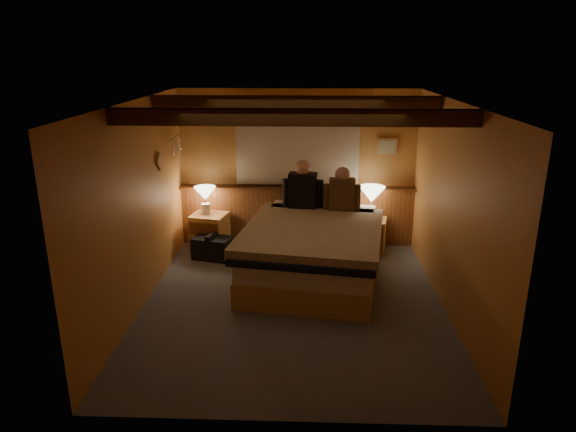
# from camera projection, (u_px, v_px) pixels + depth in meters

# --- Properties ---
(floor) EXTENTS (4.20, 4.20, 0.00)m
(floor) POSITION_uv_depth(u_px,v_px,m) (293.00, 303.00, 6.24)
(floor) COLOR slate
(floor) RESTS_ON ground
(ceiling) EXTENTS (4.20, 4.20, 0.00)m
(ceiling) POSITION_uv_depth(u_px,v_px,m) (294.00, 102.00, 5.50)
(ceiling) COLOR #DD9B53
(ceiling) RESTS_ON wall_back
(wall_back) EXTENTS (3.60, 0.00, 3.60)m
(wall_back) POSITION_uv_depth(u_px,v_px,m) (297.00, 169.00, 7.87)
(wall_back) COLOR #C89248
(wall_back) RESTS_ON floor
(wall_left) EXTENTS (0.00, 4.20, 4.20)m
(wall_left) POSITION_uv_depth(u_px,v_px,m) (138.00, 207.00, 5.94)
(wall_left) COLOR #C89248
(wall_left) RESTS_ON floor
(wall_right) EXTENTS (0.00, 4.20, 4.20)m
(wall_right) POSITION_uv_depth(u_px,v_px,m) (452.00, 210.00, 5.81)
(wall_right) COLOR #C89248
(wall_right) RESTS_ON floor
(wall_front) EXTENTS (3.60, 0.00, 3.60)m
(wall_front) POSITION_uv_depth(u_px,v_px,m) (286.00, 290.00, 3.88)
(wall_front) COLOR #C89248
(wall_front) RESTS_ON floor
(wainscot) EXTENTS (3.60, 0.23, 0.94)m
(wainscot) POSITION_uv_depth(u_px,v_px,m) (297.00, 214.00, 8.03)
(wainscot) COLOR brown
(wainscot) RESTS_ON wall_back
(curtain_window) EXTENTS (2.18, 0.09, 1.11)m
(curtain_window) POSITION_uv_depth(u_px,v_px,m) (297.00, 149.00, 7.70)
(curtain_window) COLOR #482C12
(curtain_window) RESTS_ON wall_back
(ceiling_beams) EXTENTS (3.60, 1.65, 0.16)m
(ceiling_beams) POSITION_uv_depth(u_px,v_px,m) (294.00, 109.00, 5.67)
(ceiling_beams) COLOR #482C12
(ceiling_beams) RESTS_ON ceiling
(coat_rail) EXTENTS (0.05, 0.55, 0.24)m
(coat_rail) POSITION_uv_depth(u_px,v_px,m) (176.00, 143.00, 7.29)
(coat_rail) COLOR white
(coat_rail) RESTS_ON wall_left
(framed_print) EXTENTS (0.30, 0.04, 0.25)m
(framed_print) POSITION_uv_depth(u_px,v_px,m) (387.00, 147.00, 7.69)
(framed_print) COLOR tan
(framed_print) RESTS_ON wall_back
(bed) EXTENTS (2.03, 2.47, 0.76)m
(bed) POSITION_uv_depth(u_px,v_px,m) (313.00, 251.00, 6.79)
(bed) COLOR tan
(bed) RESTS_ON floor
(nightstand_left) EXTENTS (0.59, 0.55, 0.56)m
(nightstand_left) POSITION_uv_depth(u_px,v_px,m) (210.00, 232.00, 7.86)
(nightstand_left) COLOR tan
(nightstand_left) RESTS_ON floor
(nightstand_right) EXTENTS (0.54, 0.50, 0.51)m
(nightstand_right) POSITION_uv_depth(u_px,v_px,m) (370.00, 235.00, 7.80)
(nightstand_right) COLOR tan
(nightstand_right) RESTS_ON floor
(lamp_left) EXTENTS (0.32, 0.32, 0.42)m
(lamp_left) POSITION_uv_depth(u_px,v_px,m) (205.00, 195.00, 7.71)
(lamp_left) COLOR silver
(lamp_left) RESTS_ON nightstand_left
(lamp_right) EXTENTS (0.38, 0.38, 0.50)m
(lamp_right) POSITION_uv_depth(u_px,v_px,m) (372.00, 196.00, 7.63)
(lamp_right) COLOR silver
(lamp_right) RESTS_ON nightstand_right
(person_left) EXTENTS (0.59, 0.27, 0.72)m
(person_left) POSITION_uv_depth(u_px,v_px,m) (303.00, 188.00, 7.36)
(person_left) COLOR black
(person_left) RESTS_ON bed
(person_right) EXTENTS (0.53, 0.23, 0.65)m
(person_right) POSITION_uv_depth(u_px,v_px,m) (342.00, 192.00, 7.26)
(person_right) COLOR #4C331E
(person_right) RESTS_ON bed
(duffel_bag) EXTENTS (0.61, 0.45, 0.39)m
(duffel_bag) POSITION_uv_depth(u_px,v_px,m) (212.00, 247.00, 7.53)
(duffel_bag) COLOR black
(duffel_bag) RESTS_ON floor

